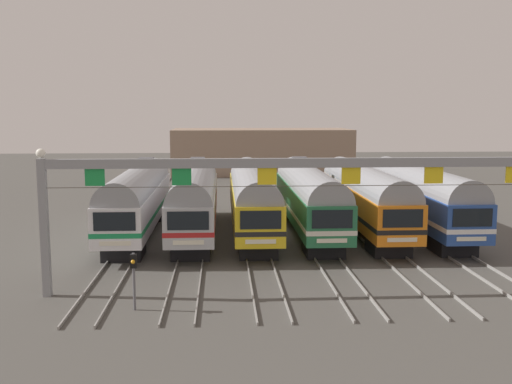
# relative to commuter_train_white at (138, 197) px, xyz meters

# --- Properties ---
(ground_plane) EXTENTS (160.00, 160.00, 0.00)m
(ground_plane) POSITION_rel_commuter_train_white_xyz_m (9.98, 0.00, -2.69)
(ground_plane) COLOR #4C4944
(track_bed) EXTENTS (21.46, 70.00, 0.15)m
(track_bed) POSITION_rel_commuter_train_white_xyz_m (9.98, 17.00, -2.61)
(track_bed) COLOR gray
(track_bed) RESTS_ON ground
(commuter_train_white) EXTENTS (2.88, 18.06, 5.05)m
(commuter_train_white) POSITION_rel_commuter_train_white_xyz_m (0.00, 0.00, 0.00)
(commuter_train_white) COLOR white
(commuter_train_white) RESTS_ON ground
(commuter_train_stainless) EXTENTS (2.88, 18.06, 5.05)m
(commuter_train_stainless) POSITION_rel_commuter_train_white_xyz_m (3.99, 0.00, 0.00)
(commuter_train_stainless) COLOR #B2B5BA
(commuter_train_stainless) RESTS_ON ground
(commuter_train_yellow) EXTENTS (2.88, 18.06, 4.77)m
(commuter_train_yellow) POSITION_rel_commuter_train_white_xyz_m (7.98, -0.00, -0.00)
(commuter_train_yellow) COLOR gold
(commuter_train_yellow) RESTS_ON ground
(commuter_train_green) EXTENTS (2.88, 18.06, 5.05)m
(commuter_train_green) POSITION_rel_commuter_train_white_xyz_m (11.97, 0.00, 0.00)
(commuter_train_green) COLOR #236B42
(commuter_train_green) RESTS_ON ground
(commuter_train_orange) EXTENTS (2.88, 18.06, 4.77)m
(commuter_train_orange) POSITION_rel_commuter_train_white_xyz_m (15.96, -0.00, -0.00)
(commuter_train_orange) COLOR orange
(commuter_train_orange) RESTS_ON ground
(commuter_train_blue) EXTENTS (2.88, 18.06, 4.77)m
(commuter_train_blue) POSITION_rel_commuter_train_white_xyz_m (19.95, -0.00, -0.00)
(commuter_train_blue) COLOR #284C9E
(commuter_train_blue) RESTS_ON ground
(catenary_gantry) EXTENTS (25.19, 0.44, 6.97)m
(catenary_gantry) POSITION_rel_commuter_train_white_xyz_m (9.98, -13.50, 2.65)
(catenary_gantry) COLOR gray
(catenary_gantry) RESTS_ON ground
(yard_signal_mast) EXTENTS (0.28, 0.35, 2.56)m
(yard_signal_mast) POSITION_rel_commuter_train_white_xyz_m (2.00, -15.75, -0.89)
(yard_signal_mast) COLOR #59595E
(yard_signal_mast) RESTS_ON ground
(maintenance_building) EXTENTS (24.15, 10.00, 6.11)m
(maintenance_building) POSITION_rel_commuter_train_white_xyz_m (11.32, 40.17, 0.36)
(maintenance_building) COLOR gray
(maintenance_building) RESTS_ON ground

